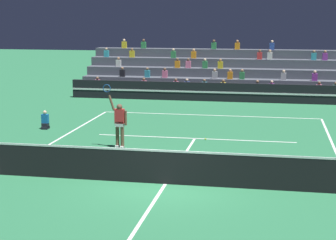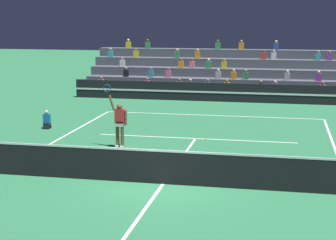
# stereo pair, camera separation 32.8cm
# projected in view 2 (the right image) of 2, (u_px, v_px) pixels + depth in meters

# --- Properties ---
(ground_plane) EXTENTS (120.00, 120.00, 0.00)m
(ground_plane) POSITION_uv_depth(u_px,v_px,m) (163.00, 184.00, 17.00)
(ground_plane) COLOR #2D7A4C
(court_lines) EXTENTS (11.10, 23.90, 0.01)m
(court_lines) POSITION_uv_depth(u_px,v_px,m) (163.00, 184.00, 17.00)
(court_lines) COLOR white
(court_lines) RESTS_ON ground
(tennis_net) EXTENTS (12.00, 0.10, 1.10)m
(tennis_net) POSITION_uv_depth(u_px,v_px,m) (163.00, 167.00, 16.90)
(tennis_net) COLOR slate
(tennis_net) RESTS_ON ground
(sponsor_banner_wall) EXTENTS (18.00, 0.26, 1.10)m
(sponsor_banner_wall) POSITION_uv_depth(u_px,v_px,m) (222.00, 92.00, 32.87)
(sponsor_banner_wall) COLOR black
(sponsor_banner_wall) RESTS_ON ground
(bleacher_stand) EXTENTS (18.03, 4.75, 3.38)m
(bleacher_stand) POSITION_uv_depth(u_px,v_px,m) (229.00, 77.00, 36.44)
(bleacher_stand) COLOR #4C515B
(bleacher_stand) RESTS_ON ground
(ball_kid_courtside) EXTENTS (0.30, 0.36, 0.84)m
(ball_kid_courtside) POSITION_uv_depth(u_px,v_px,m) (47.00, 121.00, 25.13)
(ball_kid_courtside) COLOR black
(ball_kid_courtside) RESTS_ON ground
(tennis_player) EXTENTS (0.97, 0.35, 2.49)m
(tennis_player) POSITION_uv_depth(u_px,v_px,m) (119.00, 122.00, 21.44)
(tennis_player) COLOR brown
(tennis_player) RESTS_ON ground
(tennis_ball) EXTENTS (0.07, 0.07, 0.07)m
(tennis_ball) POSITION_uv_depth(u_px,v_px,m) (206.00, 139.00, 22.91)
(tennis_ball) COLOR #C6DB33
(tennis_ball) RESTS_ON ground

